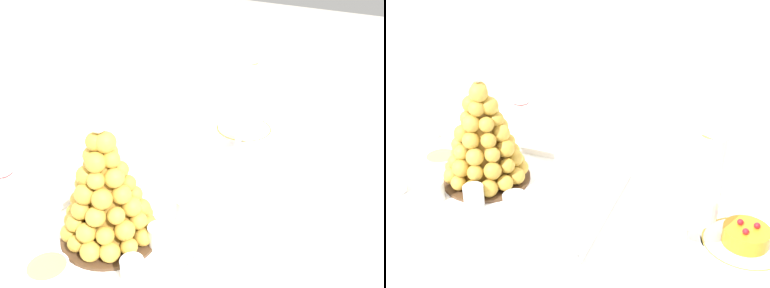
% 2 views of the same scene
% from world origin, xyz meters
% --- Properties ---
extents(buffet_table, '(1.31, 0.89, 0.79)m').
position_xyz_m(buffet_table, '(0.00, 0.00, 0.70)').
color(buffet_table, brown).
rests_on(buffet_table, ground_plane).
extents(serving_tray, '(0.61, 0.39, 0.02)m').
position_xyz_m(serving_tray, '(-0.11, -0.01, 0.80)').
color(serving_tray, white).
rests_on(serving_tray, buffet_table).
extents(croquembouche, '(0.22, 0.22, 0.31)m').
position_xyz_m(croquembouche, '(-0.14, 0.01, 0.92)').
color(croquembouche, '#4C331E').
rests_on(croquembouche, serving_tray).
extents(dessert_cup_left, '(0.06, 0.06, 0.06)m').
position_xyz_m(dessert_cup_left, '(-0.33, -0.12, 0.83)').
color(dessert_cup_left, silver).
rests_on(dessert_cup_left, serving_tray).
extents(dessert_cup_mid_left, '(0.05, 0.05, 0.05)m').
position_xyz_m(dessert_cup_mid_left, '(-0.22, -0.11, 0.82)').
color(dessert_cup_mid_left, silver).
rests_on(dessert_cup_mid_left, serving_tray).
extents(dessert_cup_centre, '(0.05, 0.05, 0.05)m').
position_xyz_m(dessert_cup_centre, '(-0.11, -0.10, 0.83)').
color(dessert_cup_centre, silver).
rests_on(dessert_cup_centre, serving_tray).
extents(dessert_cup_mid_right, '(0.06, 0.06, 0.06)m').
position_xyz_m(dessert_cup_mid_right, '(-0.00, -0.11, 0.83)').
color(dessert_cup_mid_right, silver).
rests_on(dessert_cup_mid_right, serving_tray).
extents(dessert_cup_right, '(0.05, 0.05, 0.06)m').
position_xyz_m(dessert_cup_right, '(0.12, -0.12, 0.83)').
color(dessert_cup_right, silver).
rests_on(dessert_cup_right, serving_tray).
extents(creme_brulee_ramekin, '(0.09, 0.09, 0.03)m').
position_xyz_m(creme_brulee_ramekin, '(-0.30, 0.04, 0.82)').
color(creme_brulee_ramekin, white).
rests_on(creme_brulee_ramekin, serving_tray).
extents(macaron_goblet, '(0.13, 0.13, 0.28)m').
position_xyz_m(macaron_goblet, '(0.38, -0.05, 0.97)').
color(macaron_goblet, white).
rests_on(macaron_goblet, buffet_table).
extents(fruit_tart_plate, '(0.19, 0.19, 0.06)m').
position_xyz_m(fruit_tart_plate, '(0.50, -0.01, 0.81)').
color(fruit_tart_plate, white).
rests_on(fruit_tart_plate, buffet_table).
extents(wine_glass, '(0.07, 0.07, 0.16)m').
position_xyz_m(wine_glass, '(-0.19, 0.30, 0.92)').
color(wine_glass, silver).
rests_on(wine_glass, buffet_table).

